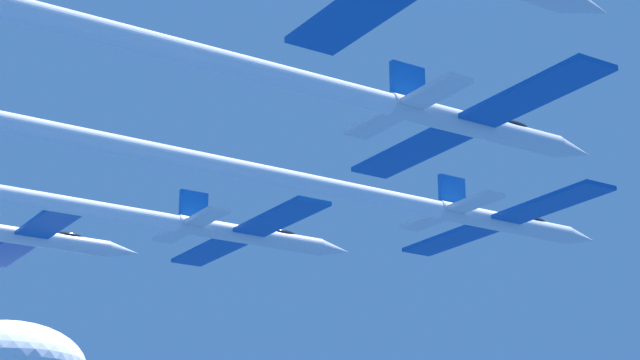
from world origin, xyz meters
The scene contains 3 objects.
jet_lead centered at (-0.49, -17.95, -0.55)m, with size 15.68×59.32×2.60m.
jet_left_wing centered at (-10.77, -24.97, -0.47)m, with size 15.68×51.13×2.60m.
jet_right_wing centered at (9.68, -25.18, -0.28)m, with size 15.68×51.94×2.60m.
Camera 1 is at (45.23, -40.99, -18.61)m, focal length 62.95 mm.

